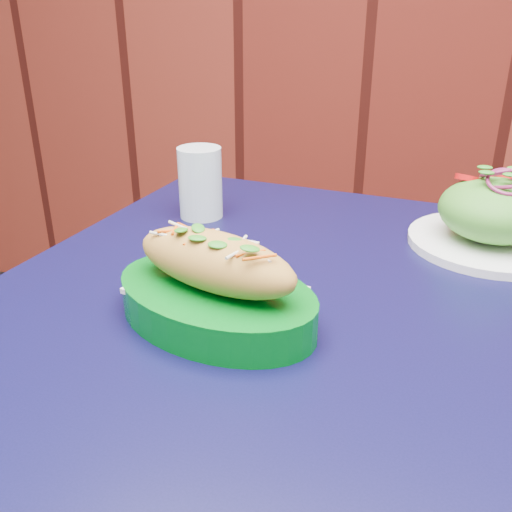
% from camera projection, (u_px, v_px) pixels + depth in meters
% --- Properties ---
extents(cafe_table, '(0.87, 0.87, 0.75)m').
position_uv_depth(cafe_table, '(320.00, 358.00, 0.72)').
color(cafe_table, black).
rests_on(cafe_table, ground).
extents(banh_mi_basket, '(0.27, 0.22, 0.11)m').
position_uv_depth(banh_mi_basket, '(216.00, 286.00, 0.61)').
color(banh_mi_basket, '#006114').
rests_on(banh_mi_basket, cafe_table).
extents(salad_plate, '(0.23, 0.23, 0.11)m').
position_uv_depth(salad_plate, '(494.00, 216.00, 0.80)').
color(salad_plate, white).
rests_on(salad_plate, cafe_table).
extents(water_glass, '(0.07, 0.07, 0.11)m').
position_uv_depth(water_glass, '(200.00, 183.00, 0.91)').
color(water_glass, silver).
rests_on(water_glass, cafe_table).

